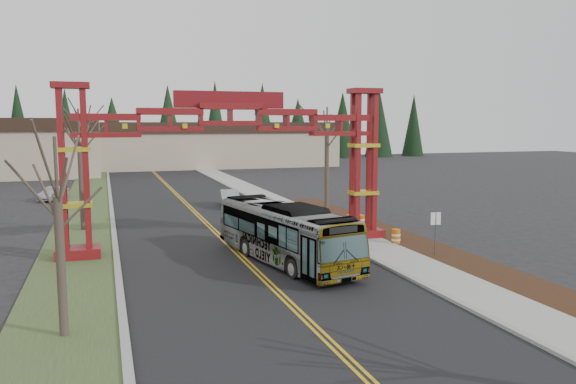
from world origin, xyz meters
name	(u,v)px	position (x,y,z in m)	size (l,w,h in m)	color
road	(209,226)	(0.00, 25.00, 0.01)	(12.00, 110.00, 0.02)	black
lane_line_left	(207,226)	(-0.12, 25.00, 0.03)	(0.12, 100.00, 0.01)	gold
lane_line_right	(211,226)	(0.12, 25.00, 0.03)	(0.12, 100.00, 0.01)	gold
curb_right	(295,220)	(6.15, 25.00, 0.07)	(0.30, 110.00, 0.15)	gray
sidewalk_right	(314,219)	(7.60, 25.00, 0.08)	(2.60, 110.00, 0.14)	gray
landscape_strip	(477,267)	(10.20, 10.00, 0.06)	(2.60, 50.00, 0.12)	black
grass_median	(83,233)	(-8.00, 25.00, 0.04)	(4.00, 110.00, 0.08)	#344C26
curb_left	(114,230)	(-6.15, 25.00, 0.07)	(0.30, 110.00, 0.15)	gray
gateway_arch	(230,140)	(0.00, 18.00, 5.98)	(18.20, 1.60, 8.90)	maroon
retail_building_east	(209,144)	(10.00, 79.95, 3.51)	(38.00, 20.30, 7.00)	#B7A78C
conifer_treeline	(143,125)	(0.25, 92.00, 6.49)	(116.10, 5.60, 13.00)	black
transit_bus	(285,233)	(1.81, 14.00, 1.48)	(2.49, 10.63, 2.96)	#ADB1B5
silver_sedan	(230,198)	(3.19, 33.12, 0.70)	(1.47, 4.23, 1.39)	#A5A8AD
parked_car_far_a	(53,194)	(-11.00, 41.92, 0.61)	(1.29, 3.70, 1.22)	#979A9E
bare_tree_median_near	(57,198)	(-8.00, 6.86, 4.56)	(2.90, 2.90, 6.50)	#382D26
bare_tree_median_mid	(79,142)	(-8.00, 25.92, 5.68)	(3.14, 3.14, 7.79)	#382D26
bare_tree_median_far	(85,128)	(-8.00, 38.14, 6.48)	(3.30, 3.30, 8.71)	#382D26
bare_tree_right_far	(327,137)	(10.00, 28.67, 5.82)	(3.46, 3.46, 8.14)	#382D26
street_sign	(436,225)	(9.54, 12.62, 1.68)	(0.53, 0.13, 2.34)	#3F3F44
barrel_south	(396,237)	(9.04, 15.79, 0.46)	(0.50, 0.50, 0.92)	#CC680B
barrel_mid	(351,222)	(8.57, 20.88, 0.49)	(0.53, 0.53, 0.99)	#CC680B
barrel_north	(361,222)	(9.31, 20.95, 0.46)	(0.49, 0.49, 0.91)	#CC680B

